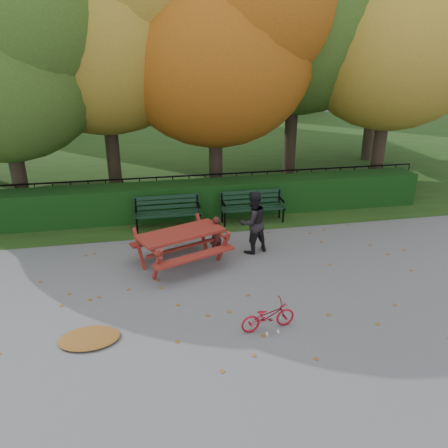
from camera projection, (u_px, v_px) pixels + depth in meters
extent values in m
plane|color=slate|center=(245.00, 289.00, 9.05)|extent=(90.00, 90.00, 0.00)
plane|color=#203213|center=(179.00, 148.00, 21.77)|extent=(90.00, 90.00, 0.00)
cube|color=tan|center=(17.00, 0.00, 28.25)|extent=(10.00, 7.00, 15.00)
cube|color=tan|center=(261.00, 29.00, 33.68)|extent=(9.00, 6.00, 12.00)
cube|color=black|center=(209.00, 198.00, 12.95)|extent=(13.00, 0.90, 1.00)
cube|color=black|center=(205.00, 203.00, 13.84)|extent=(14.00, 0.04, 0.04)
cube|color=black|center=(205.00, 175.00, 13.49)|extent=(14.00, 0.04, 0.04)
cylinder|color=black|center=(107.00, 196.00, 13.14)|extent=(0.03, 0.03, 1.00)
cylinder|color=black|center=(205.00, 190.00, 13.68)|extent=(0.03, 0.03, 1.00)
cylinder|color=black|center=(296.00, 185.00, 14.22)|extent=(0.03, 0.03, 1.00)
cylinder|color=black|center=(394.00, 179.00, 14.84)|extent=(0.03, 0.03, 1.00)
cylinder|color=black|center=(18.00, 170.00, 12.84)|extent=(0.44, 0.44, 2.62)
sphere|color=#284819|center=(24.00, 16.00, 10.85)|extent=(4.20, 4.20, 4.20)
cylinder|color=black|center=(113.00, 149.00, 14.32)|extent=(0.44, 0.44, 3.15)
ellipsoid|color=olive|center=(102.00, 37.00, 13.05)|extent=(6.40, 6.40, 5.76)
cylinder|color=black|center=(216.00, 155.00, 14.25)|extent=(0.44, 0.44, 2.80)
ellipsoid|color=brown|center=(215.00, 57.00, 13.12)|extent=(6.00, 6.00, 5.40)
sphere|color=brown|center=(256.00, 5.00, 12.12)|extent=(4.50, 4.50, 4.50)
cylinder|color=black|center=(291.00, 134.00, 15.83)|extent=(0.44, 0.44, 3.50)
ellipsoid|color=#284819|center=(297.00, 20.00, 14.42)|extent=(6.80, 6.80, 6.12)
cylinder|color=black|center=(379.00, 146.00, 15.05)|extent=(0.44, 0.44, 2.97)
ellipsoid|color=olive|center=(393.00, 47.00, 13.85)|extent=(5.80, 5.80, 5.22)
cylinder|color=black|center=(370.00, 124.00, 18.98)|extent=(0.44, 0.44, 3.15)
ellipsoid|color=#284819|center=(380.00, 40.00, 17.71)|extent=(6.00, 6.00, 5.40)
sphere|color=#284819|center=(420.00, 1.00, 16.71)|extent=(4.50, 4.50, 4.50)
cube|color=black|center=(168.00, 216.00, 11.76)|extent=(1.80, 0.12, 0.04)
cube|color=black|center=(168.00, 214.00, 11.92)|extent=(1.80, 0.12, 0.04)
cube|color=black|center=(167.00, 211.00, 12.09)|extent=(1.80, 0.12, 0.04)
cube|color=black|center=(167.00, 207.00, 12.13)|extent=(1.80, 0.05, 0.10)
cube|color=black|center=(167.00, 201.00, 12.07)|extent=(1.80, 0.05, 0.10)
cube|color=black|center=(166.00, 197.00, 12.02)|extent=(1.80, 0.05, 0.10)
cube|color=black|center=(136.00, 216.00, 11.78)|extent=(0.05, 0.55, 0.06)
cube|color=black|center=(136.00, 205.00, 11.94)|extent=(0.05, 0.05, 0.41)
cylinder|color=black|center=(137.00, 226.00, 11.69)|extent=(0.05, 0.05, 0.44)
cylinder|color=black|center=(137.00, 221.00, 12.02)|extent=(0.05, 0.05, 0.44)
cube|color=black|center=(136.00, 209.00, 11.72)|extent=(0.05, 0.45, 0.04)
cube|color=black|center=(199.00, 212.00, 12.08)|extent=(0.05, 0.55, 0.06)
cube|color=black|center=(197.00, 201.00, 12.24)|extent=(0.05, 0.05, 0.41)
cylinder|color=black|center=(200.00, 221.00, 11.99)|extent=(0.05, 0.05, 0.44)
cylinder|color=black|center=(198.00, 217.00, 12.32)|extent=(0.05, 0.05, 0.44)
cube|color=black|center=(198.00, 205.00, 12.03)|extent=(0.05, 0.45, 0.04)
cube|color=black|center=(255.00, 210.00, 12.19)|extent=(1.80, 0.12, 0.04)
cube|color=black|center=(253.00, 208.00, 12.35)|extent=(1.80, 0.12, 0.04)
cube|color=black|center=(251.00, 206.00, 12.52)|extent=(1.80, 0.12, 0.04)
cube|color=black|center=(251.00, 201.00, 12.56)|extent=(1.80, 0.05, 0.10)
cube|color=black|center=(251.00, 196.00, 12.50)|extent=(1.80, 0.05, 0.10)
cube|color=black|center=(251.00, 192.00, 12.45)|extent=(1.80, 0.05, 0.10)
cube|color=black|center=(223.00, 211.00, 12.21)|extent=(0.05, 0.55, 0.06)
cube|color=black|center=(222.00, 200.00, 12.37)|extent=(0.05, 0.05, 0.41)
cylinder|color=black|center=(225.00, 219.00, 12.12)|extent=(0.05, 0.05, 0.44)
cylinder|color=black|center=(222.00, 215.00, 12.45)|extent=(0.05, 0.05, 0.44)
cube|color=black|center=(223.00, 204.00, 12.15)|extent=(0.05, 0.45, 0.04)
cube|color=black|center=(282.00, 207.00, 12.51)|extent=(0.05, 0.55, 0.06)
cube|color=black|center=(279.00, 196.00, 12.67)|extent=(0.05, 0.05, 0.41)
cylinder|color=black|center=(283.00, 215.00, 12.42)|extent=(0.05, 0.05, 0.44)
cylinder|color=black|center=(279.00, 211.00, 12.75)|extent=(0.05, 0.05, 0.44)
cube|color=black|center=(282.00, 200.00, 12.45)|extent=(0.05, 0.45, 0.04)
cube|color=maroon|center=(181.00, 233.00, 9.79)|extent=(2.06, 1.45, 0.06)
cube|color=maroon|center=(195.00, 257.00, 9.42)|extent=(1.86, 0.96, 0.05)
cube|color=maroon|center=(169.00, 237.00, 10.40)|extent=(1.86, 0.96, 0.05)
cube|color=maroon|center=(157.00, 265.00, 9.14)|extent=(0.26, 0.53, 0.93)
cube|color=maroon|center=(139.00, 249.00, 9.88)|extent=(0.26, 0.53, 0.93)
cube|color=maroon|center=(147.00, 245.00, 9.41)|extent=(0.59, 1.35, 0.06)
cube|color=maroon|center=(223.00, 247.00, 9.98)|extent=(0.26, 0.53, 0.93)
cube|color=maroon|center=(202.00, 233.00, 10.72)|extent=(0.26, 0.53, 0.93)
cube|color=maroon|center=(212.00, 229.00, 10.24)|extent=(0.59, 1.35, 0.06)
cube|color=maroon|center=(181.00, 248.00, 9.93)|extent=(1.59, 0.69, 0.06)
ellipsoid|color=brown|center=(89.00, 338.00, 7.47)|extent=(1.20, 0.98, 0.07)
imported|color=#441915|center=(216.00, 236.00, 10.40)|extent=(0.42, 0.36, 0.98)
imported|color=black|center=(253.00, 222.00, 10.44)|extent=(0.90, 0.80, 1.55)
imported|color=#A50F21|center=(268.00, 316.00, 7.69)|extent=(1.05, 0.49, 0.53)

